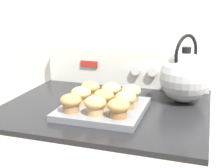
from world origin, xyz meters
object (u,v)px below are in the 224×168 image
Objects in this scene: muffin_r1_c2 at (126,99)px; muffin_r2_c0 at (90,89)px; muffin_r2_c2 at (131,92)px; tea_kettle at (185,76)px; muffin_r1_c0 at (81,95)px; muffin_r1_c1 at (104,97)px; muffin_r0_c1 at (95,105)px; muffin_pan at (103,109)px; muffin_r2_c1 at (111,90)px; muffin_r0_c0 at (71,102)px; muffin_r0_c2 at (119,107)px.

muffin_r2_c0 is (-0.16, 0.08, 0.00)m from muffin_r1_c2.
tea_kettle is at bearing 33.13° from muffin_r2_c2.
muffin_r1_c0 is 1.00× the size of muffin_r1_c1.
muffin_r0_c1 is 0.18m from muffin_r2_c2.
muffin_r1_c1 is 0.08m from muffin_r1_c2.
muffin_pan is 0.12m from muffin_r2_c2.
muffin_r1_c1 is at bearing -141.75° from tea_kettle.
muffin_r2_c2 is (0.08, 0.08, 0.00)m from muffin_r1_c1.
muffin_pan is at bearing 90.77° from muffin_r0_c1.
muffin_r0_c1 is at bearing -132.63° from tea_kettle.
muffin_r1_c2 is at bearing -47.51° from muffin_r2_c1.
muffin_r2_c1 reaches higher than muffin_pan.
muffin_r2_c1 is (0.08, 0.00, 0.00)m from muffin_r2_c0.
muffin_r1_c2 is at bearing 26.52° from muffin_r0_c0.
muffin_pan is at bearing -134.17° from muffin_r2_c2.
muffin_r0_c0 is 1.00× the size of muffin_r1_c2.
muffin_r1_c0 is 0.09m from muffin_r1_c1.
muffin_r0_c2 and muffin_r1_c2 have the same top height.
muffin_r0_c0 is 1.00× the size of muffin_r1_c1.
muffin_r1_c1 is 0.33m from tea_kettle.
muffin_r1_c2 is 1.00× the size of muffin_r2_c0.
muffin_r2_c2 is (0.16, 0.08, 0.00)m from muffin_r1_c0.
muffin_r1_c2 is (0.08, -0.00, 0.04)m from muffin_pan.
muffin_r1_c0 is 0.12m from muffin_r2_c1.
muffin_r2_c2 reaches higher than muffin_pan.
tea_kettle reaches higher than muffin_r2_c1.
muffin_r0_c0 is at bearing -89.59° from muffin_r1_c0.
muffin_r1_c1 is 0.11m from muffin_r2_c2.
muffin_r1_c1 is at bearing -89.88° from muffin_r2_c1.
muffin_r2_c1 is 1.00× the size of muffin_r2_c2.
muffin_pan is 3.97× the size of muffin_r0_c1.
muffin_r1_c0 is 0.40m from tea_kettle.
muffin_r0_c0 is 1.00× the size of muffin_r0_c1.
muffin_r1_c0 is at bearing -154.30° from muffin_r2_c2.
muffin_r2_c0 is (0.01, 0.08, 0.00)m from muffin_r1_c0.
muffin_r0_c0 is at bearing -140.48° from tea_kettle.
muffin_r1_c2 is at bearing 44.83° from muffin_r0_c1.
muffin_r0_c2 is 1.00× the size of muffin_r2_c0.
muffin_r1_c0 is 0.17m from muffin_r1_c2.
muffin_r2_c0 is at bearing -160.59° from tea_kettle.
muffin_r0_c1 is 1.00× the size of muffin_r2_c0.
muffin_r2_c2 is 0.28× the size of tea_kettle.
muffin_r0_c2 is at bearing -90.77° from muffin_r1_c2.
muffin_r2_c1 is at bearing 42.99° from muffin_r1_c0.
muffin_r1_c1 and muffin_r2_c0 have the same top height.
muffin_r2_c1 is at bearing 90.12° from muffin_r1_c1.
muffin_r0_c2 is (0.16, 0.00, 0.00)m from muffin_r0_c0.
muffin_pan is at bearing 178.91° from muffin_r1_c2.
tea_kettle is (0.34, 0.12, 0.05)m from muffin_r2_c0.
muffin_r0_c2 and muffin_r2_c1 have the same top height.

